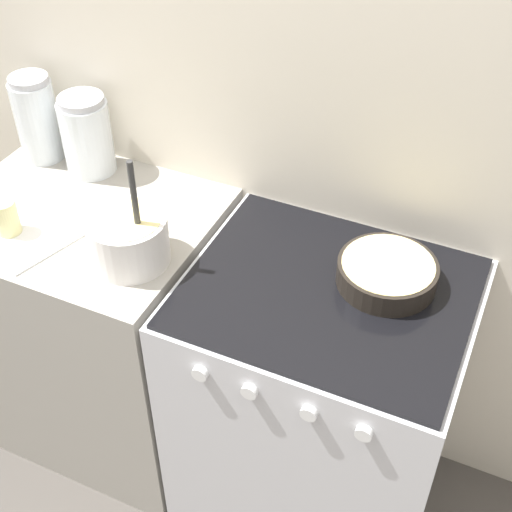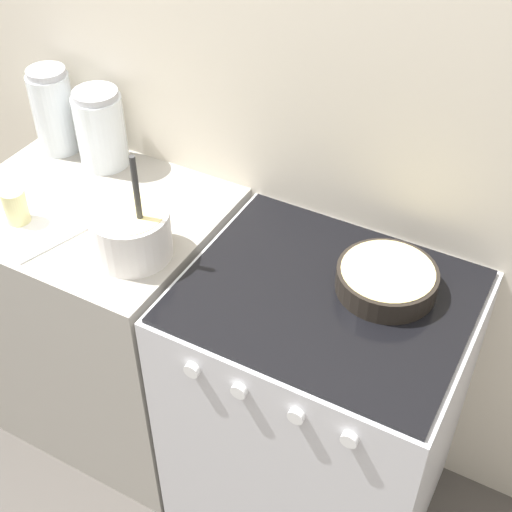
{
  "view_description": "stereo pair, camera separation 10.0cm",
  "coord_description": "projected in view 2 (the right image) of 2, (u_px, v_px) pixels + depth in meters",
  "views": [
    {
      "loc": [
        0.76,
        -0.95,
        2.16
      ],
      "look_at": [
        0.19,
        0.3,
        0.97
      ],
      "focal_mm": 50.0,
      "sensor_mm": 36.0,
      "label": 1
    },
    {
      "loc": [
        0.85,
        -0.9,
        2.16
      ],
      "look_at": [
        0.19,
        0.3,
        0.97
      ],
      "focal_mm": 50.0,
      "sensor_mm": 36.0,
      "label": 2
    }
  ],
  "objects": [
    {
      "name": "stove",
      "position": [
        316.0,
        407.0,
        2.08
      ],
      "size": [
        0.74,
        0.63,
        0.92
      ],
      "color": "silver",
      "rests_on": "ground_plane"
    },
    {
      "name": "baking_pan",
      "position": [
        387.0,
        279.0,
        1.77
      ],
      "size": [
        0.25,
        0.25,
        0.06
      ],
      "color": "black",
      "rests_on": "stove"
    },
    {
      "name": "countertop_cabinet",
      "position": [
        108.0,
        317.0,
        2.36
      ],
      "size": [
        0.75,
        0.61,
        0.92
      ],
      "color": "#9E998E",
      "rests_on": "ground_plane"
    },
    {
      "name": "storage_jar_middle",
      "position": [
        101.0,
        133.0,
        2.16
      ],
      "size": [
        0.15,
        0.15,
        0.25
      ],
      "color": "silver",
      "rests_on": "countertop_cabinet"
    },
    {
      "name": "wall_back",
      "position": [
        255.0,
        100.0,
        1.96
      ],
      "size": [
        4.51,
        0.05,
        2.4
      ],
      "color": "beige",
      "rests_on": "ground_plane"
    },
    {
      "name": "tin_can",
      "position": [
        16.0,
        207.0,
        1.97
      ],
      "size": [
        0.07,
        0.07,
        0.11
      ],
      "color": "beige",
      "rests_on": "countertop_cabinet"
    },
    {
      "name": "storage_jar_left",
      "position": [
        55.0,
        116.0,
        2.22
      ],
      "size": [
        0.13,
        0.13,
        0.27
      ],
      "color": "silver",
      "rests_on": "countertop_cabinet"
    },
    {
      "name": "mixing_bowl",
      "position": [
        131.0,
        231.0,
        1.85
      ],
      "size": [
        0.21,
        0.21,
        0.32
      ],
      "color": "white",
      "rests_on": "countertop_cabinet"
    },
    {
      "name": "recipe_page",
      "position": [
        41.0,
        222.0,
        2.0
      ],
      "size": [
        0.3,
        0.32,
        0.01
      ],
      "color": "white",
      "rests_on": "countertop_cabinet"
    }
  ]
}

